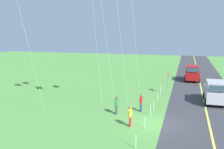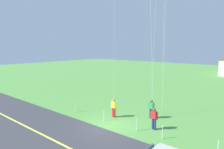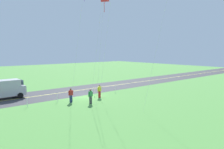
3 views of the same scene
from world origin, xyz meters
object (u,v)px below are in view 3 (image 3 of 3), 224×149
Objects in this scene: car_suv_foreground at (6,89)px; person_child_watcher at (91,96)px; person_adult_near at (99,91)px; person_adult_companion at (71,95)px.

person_child_watcher is (-6.27, 8.61, -0.29)m from car_suv_foreground.
person_adult_near is at bearing 142.28° from car_suv_foreground.
person_adult_near and person_adult_companion have the same top height.
person_adult_companion is at bearing 153.75° from person_child_watcher.
person_adult_near is 1.00× the size of person_child_watcher.
person_child_watcher is (-1.32, 1.92, 0.00)m from person_adult_companion.
person_child_watcher is at bearing 65.40° from person_adult_near.
car_suv_foreground is 11.16m from person_adult_near.
person_child_watcher is at bearing 126.08° from car_suv_foreground.
car_suv_foreground reaches higher than person_child_watcher.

